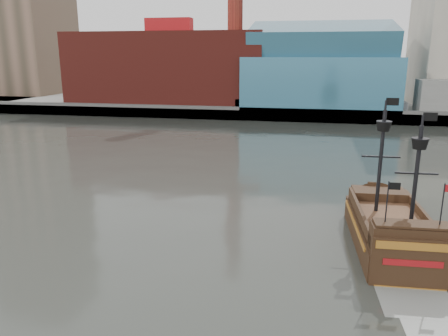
# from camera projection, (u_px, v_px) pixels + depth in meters

# --- Properties ---
(ground) EXTENTS (400.00, 400.00, 0.00)m
(ground) POSITION_uv_depth(u_px,v_px,m) (151.00, 278.00, 25.37)
(ground) COLOR #2C2F29
(ground) RESTS_ON ground
(promenade_far) EXTENTS (220.00, 60.00, 2.00)m
(promenade_far) POSITION_uv_depth(u_px,v_px,m) (277.00, 100.00, 112.39)
(promenade_far) COLOR slate
(promenade_far) RESTS_ON ground
(seawall) EXTENTS (220.00, 1.00, 2.60)m
(seawall) POSITION_uv_depth(u_px,v_px,m) (265.00, 114.00, 84.33)
(seawall) COLOR #4C4C49
(seawall) RESTS_ON ground
(pirate_ship) EXTENTS (5.04, 14.28, 10.55)m
(pirate_ship) POSITION_uv_depth(u_px,v_px,m) (390.00, 234.00, 29.10)
(pirate_ship) COLOR black
(pirate_ship) RESTS_ON ground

